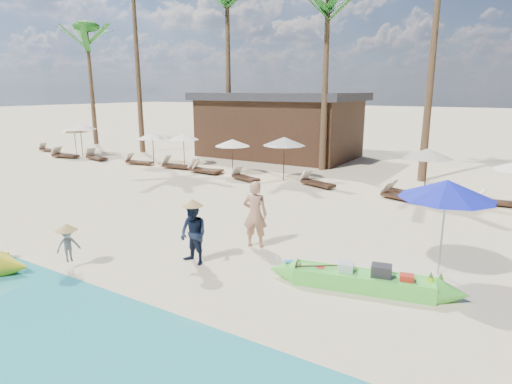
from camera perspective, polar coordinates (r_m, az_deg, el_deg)
The scene contains 32 objects.
ground at distance 11.27m, azimuth -4.34°, elevation -9.86°, with size 240.00×240.00×0.00m, color beige.
wet_sand_strip at distance 8.29m, azimuth -26.57°, elevation -20.59°, with size 240.00×4.50×0.01m, color tan.
green_canoe at distance 10.28m, azimuth 14.04°, elevation -11.34°, with size 4.95×1.41×0.64m.
tourist at distance 12.31m, azimuth -0.14°, elevation -2.98°, with size 0.71×0.47×1.95m, color tan.
vendor_green at distance 11.26m, azimuth -8.34°, elevation -5.56°, with size 0.79×0.62×1.63m, color #121C34.
vendor_yellow at distance 11.92m, azimuth -23.77°, elevation -6.48°, with size 0.58×0.33×0.89m, color gray.
blue_umbrella at distance 11.07m, azimuth 24.10°, elevation 0.34°, with size 2.23×2.23×2.40m.
resort_parasol_0 at distance 32.66m, azimuth -23.08°, elevation 7.66°, with size 1.92×1.92×1.98m.
lounger_0_left at distance 35.55m, azimuth -26.04°, elevation 5.18°, with size 1.72×0.55×0.58m.
lounger_0_right at distance 32.15m, azimuth -24.30°, elevation 4.66°, with size 1.92×0.61×0.65m.
resort_parasol_1 at distance 32.05m, azimuth -22.40°, elevation 8.10°, with size 2.20×2.20×2.26m.
lounger_1_left at distance 31.70m, azimuth -24.25°, elevation 4.56°, with size 2.03×1.01×0.66m.
lounger_1_right at distance 29.97m, azimuth -20.61°, elevation 4.44°, with size 2.04×0.98×0.67m.
resort_parasol_2 at distance 26.60m, azimuth -13.64°, elevation 7.32°, with size 1.94×1.94×2.00m.
lounger_2_left at distance 27.30m, azimuth -15.48°, elevation 3.98°, with size 1.90×0.88×0.62m.
resort_parasol_3 at distance 26.31m, azimuth -9.65°, elevation 7.29°, with size 1.86×1.86×1.92m.
lounger_3_left at distance 25.32m, azimuth -10.60°, elevation 3.58°, with size 2.05×0.86×0.67m.
lounger_3_right at distance 23.71m, azimuth -7.08°, elevation 3.05°, with size 2.03×0.75×0.68m.
resort_parasol_4 at distance 22.81m, azimuth -3.17°, elevation 6.57°, with size 1.87×1.87×1.93m.
lounger_4_left at distance 23.85m, azimuth -6.63°, elevation 3.04°, with size 1.80×0.98×0.58m.
lounger_4_right at distance 21.64m, azimuth -1.59°, elevation 2.08°, with size 1.83×1.08×0.60m.
resort_parasol_5 at distance 21.39m, azimuth 3.77°, elevation 6.76°, with size 2.13×2.13×2.20m.
lounger_5_left at distance 20.50m, azimuth 7.96°, elevation 1.35°, with size 1.95×1.16×0.63m.
resort_parasol_6 at distance 19.18m, azimuth 21.93°, elevation 4.80°, with size 2.04×2.04×2.10m.
lounger_6_left at distance 19.64m, azimuth 19.01°, elevation 0.13°, with size 1.72×0.99×0.56m.
lounger_6_right at distance 18.75m, azimuth 18.50°, elevation -0.39°, with size 1.86×1.05×0.60m.
lounger_7_left at distance 18.80m, azimuth 25.10°, elevation -0.93°, with size 1.89×1.11×0.61m.
lounger_7_right at distance 19.34m, azimuth 29.48°, elevation -1.07°, with size 1.76×0.72×0.58m.
palm_0 at distance 39.09m, azimuth -21.53°, elevation 17.90°, with size 2.08×2.08×9.90m.
palm_2 at distance 29.09m, azimuth -3.85°, elevation 22.74°, with size 2.08×2.08×11.33m.
palm_3 at distance 24.88m, azimuth 9.55°, elevation 22.79°, with size 2.08×2.08×10.52m.
pavilion_west at distance 29.55m, azimuth 3.05°, elevation 9.00°, with size 10.80×6.60×4.30m.
Camera 1 is at (6.14, -8.34, 4.45)m, focal length 30.00 mm.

